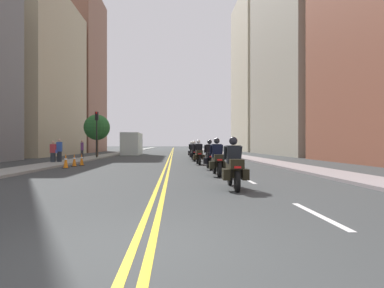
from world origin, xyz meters
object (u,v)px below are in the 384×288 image
motorcycle_2 (210,157)px  parked_truck (132,145)px  traffic_cone_1 (74,160)px  motorcycle_1 (217,161)px  pedestrian_2 (59,151)px  motorcycle_3 (199,154)px  street_tree_0 (97,127)px  traffic_cone_0 (82,159)px  motorcycle_5 (192,152)px  motorcycle_0 (234,168)px  pedestrian_0 (82,150)px  traffic_cone_2 (66,161)px  pedestrian_1 (53,152)px  motorcycle_4 (194,153)px  traffic_light_near (97,126)px  motorcycle_6 (192,151)px

motorcycle_2 → parked_truck: parked_truck is taller
motorcycle_2 → traffic_cone_1: size_ratio=2.68×
motorcycle_1 → pedestrian_2: 13.58m
motorcycle_3 → street_tree_0: street_tree_0 is taller
motorcycle_1 → pedestrian_2: (-10.04, 9.15, 0.25)m
traffic_cone_0 → traffic_cone_1: size_ratio=1.01×
motorcycle_5 → street_tree_0: (-9.37, 3.15, 2.38)m
motorcycle_3 → motorcycle_0: bearing=-90.6°
motorcycle_5 → pedestrian_0: bearing=-172.3°
motorcycle_1 → traffic_cone_0: 10.45m
motorcycle_1 → traffic_cone_2: motorcycle_1 is taller
motorcycle_5 → pedestrian_0: (-9.59, -1.13, 0.24)m
motorcycle_2 → pedestrian_1: motorcycle_2 is taller
motorcycle_4 → traffic_cone_1: size_ratio=2.61×
motorcycle_2 → motorcycle_3: 4.03m
traffic_light_near → motorcycle_1: bearing=-60.7°
motorcycle_5 → street_tree_0: 10.16m
pedestrian_0 → street_tree_0: (0.23, 4.28, 2.14)m
motorcycle_4 → traffic_cone_1: (-7.73, -5.71, -0.26)m
motorcycle_0 → street_tree_0: (-9.58, 22.33, 2.38)m
traffic_cone_1 → motorcycle_1: bearing=-37.0°
motorcycle_3 → parked_truck: (-7.12, 20.41, 0.59)m
motorcycle_6 → traffic_cone_2: 16.81m
motorcycle_4 → motorcycle_6: (0.22, 7.73, 0.00)m
motorcycle_4 → pedestrian_0: pedestrian_0 is taller
motorcycle_2 → motorcycle_6: bearing=90.0°
traffic_light_near → traffic_cone_0: bearing=-81.9°
pedestrian_2 → parked_truck: 18.92m
pedestrian_0 → pedestrian_2: pedestrian_2 is taller
pedestrian_2 → street_tree_0: bearing=-93.2°
motorcycle_4 → traffic_cone_0: bearing=-148.5°
parked_truck → street_tree_0: bearing=-103.2°
motorcycle_0 → motorcycle_6: bearing=92.1°
traffic_cone_1 → parked_truck: parked_truck is taller
motorcycle_6 → traffic_light_near: 9.92m
motorcycle_2 → traffic_cone_0: (-7.89, 3.47, -0.25)m
motorcycle_0 → motorcycle_2: 7.52m
motorcycle_5 → traffic_cone_0: (-7.58, -8.19, -0.26)m
motorcycle_2 → motorcycle_3: bearing=93.9°
motorcycle_6 → motorcycle_5: bearing=-91.2°
motorcycle_4 → traffic_light_near: (-8.88, 4.59, 2.42)m
motorcycle_0 → traffic_cone_2: bearing=134.6°
traffic_light_near → motorcycle_3: bearing=-44.8°
traffic_cone_2 → motorcycle_0: bearing=-47.5°
motorcycle_2 → pedestrian_2: bearing=150.1°
motorcycle_2 → traffic_cone_1: motorcycle_2 is taller
motorcycle_5 → pedestrian_2: bearing=-147.7°
motorcycle_5 → parked_truck: 14.63m
pedestrian_2 → traffic_light_near: bearing=-97.4°
motorcycle_5 → pedestrian_0: size_ratio=1.26×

